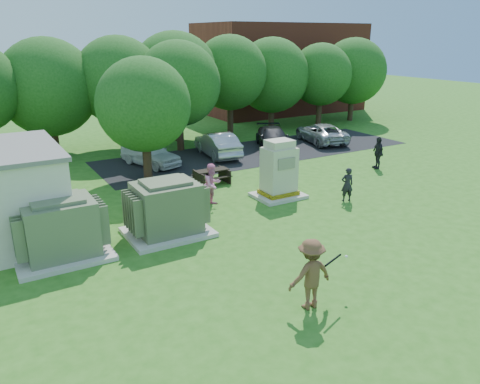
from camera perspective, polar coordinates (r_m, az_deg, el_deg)
ground at (r=15.29m, az=7.75°, el=-8.77°), size 120.00×120.00×0.00m
brick_building at (r=46.10m, az=4.86°, el=14.83°), size 15.00×8.00×8.00m
parking_strip at (r=29.49m, az=2.31°, el=4.90°), size 20.00×6.00×0.01m
transformer_left at (r=16.33m, az=-21.05°, el=-4.33°), size 3.00×2.40×2.07m
transformer_right at (r=17.20m, az=-8.92°, el=-2.10°), size 3.00×2.40×2.07m
generator_cabinet at (r=20.95m, az=4.76°, el=2.37°), size 2.16×1.77×2.63m
picnic_table at (r=23.07m, az=-3.46°, el=2.10°), size 1.66×1.24×0.71m
batter at (r=12.67m, az=8.59°, el=-9.87°), size 1.32×0.80×1.98m
person_by_generator at (r=21.00m, az=12.93°, el=0.88°), size 0.64×0.53×1.52m
person_at_picnic at (r=19.97m, az=-3.39°, el=0.90°), size 1.06×0.93×1.84m
person_walking_right at (r=26.69m, az=16.45°, el=4.61°), size 0.76×1.11×1.76m
car_white at (r=26.78m, az=-10.87°, el=4.63°), size 2.79×4.25×1.34m
car_silver_a at (r=28.35m, az=-2.75°, el=5.83°), size 2.09×4.58×1.46m
car_dark at (r=30.49m, az=4.05°, el=6.58°), size 3.58×4.88×1.31m
car_silver_b at (r=32.55m, az=9.84°, el=7.11°), size 3.14×5.04×1.30m
batting_equipment at (r=12.89m, az=11.12°, el=-8.14°), size 1.44×0.52×0.29m
tree_row at (r=30.95m, az=-11.25°, el=13.02°), size 41.30×13.30×7.30m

